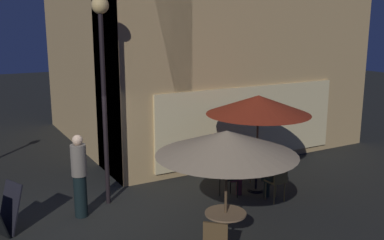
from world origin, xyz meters
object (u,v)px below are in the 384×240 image
at_px(patron_seated_1, 274,171).
at_px(patron_standing_2, 79,176).
at_px(cafe_table_1, 256,170).
at_px(cafe_table_0, 225,224).
at_px(cafe_chair_1, 240,160).
at_px(street_lamp_near_corner, 102,55).
at_px(menu_sandwich_board, 1,210).
at_px(patio_umbrella_1, 258,105).
at_px(patron_seated_0, 231,169).
at_px(cafe_chair_2, 226,175).
at_px(cafe_chair_3, 278,179).
at_px(patio_umbrella_0, 227,143).

relative_size(patron_seated_1, patron_standing_2, 0.68).
distance_m(cafe_table_1, patron_standing_2, 4.23).
relative_size(cafe_table_0, cafe_chair_1, 0.84).
relative_size(street_lamp_near_corner, menu_sandwich_board, 4.66).
bearing_deg(patio_umbrella_1, cafe_table_0, -137.25).
bearing_deg(patron_seated_0, patron_seated_1, -40.98).
relative_size(cafe_chair_2, patron_seated_1, 0.76).
distance_m(patio_umbrella_1, cafe_chair_3, 1.78).
distance_m(street_lamp_near_corner, patron_standing_2, 2.60).
relative_size(cafe_table_1, patio_umbrella_1, 0.29).
relative_size(patio_umbrella_0, cafe_chair_3, 2.63).
distance_m(menu_sandwich_board, patron_seated_1, 5.87).
bearing_deg(cafe_chair_2, cafe_table_1, 0.00).
bearing_deg(menu_sandwich_board, cafe_table_0, -62.87).
xyz_separation_m(cafe_table_1, cafe_chair_2, (-0.88, 0.01, 0.04)).
height_order(cafe_chair_1, cafe_chair_3, cafe_chair_1).
xyz_separation_m(cafe_table_1, patron_seated_0, (-0.75, 0.01, 0.16)).
xyz_separation_m(menu_sandwich_board, patio_umbrella_1, (5.73, -0.55, 1.65)).
xyz_separation_m(street_lamp_near_corner, patio_umbrella_0, (1.09, -3.21, -1.32)).
relative_size(cafe_table_0, patron_seated_0, 0.64).
relative_size(cafe_chair_1, patron_standing_2, 0.52).
distance_m(cafe_table_0, cafe_chair_1, 3.81).
bearing_deg(cafe_table_1, patio_umbrella_0, -137.25).
height_order(cafe_chair_3, patron_standing_2, patron_standing_2).
distance_m(street_lamp_near_corner, cafe_chair_3, 4.81).
xyz_separation_m(cafe_chair_3, patron_seated_0, (-0.76, 0.81, 0.13)).
bearing_deg(patron_standing_2, cafe_chair_2, -73.75).
xyz_separation_m(menu_sandwich_board, patron_standing_2, (1.57, 0.10, 0.41)).
bearing_deg(patron_seated_0, cafe_table_0, -125.63).
height_order(cafe_table_0, patron_seated_0, patron_seated_0).
relative_size(patio_umbrella_1, cafe_chair_2, 2.66).
xyz_separation_m(patron_seated_0, patron_seated_1, (0.76, -0.67, 0.00)).
distance_m(street_lamp_near_corner, cafe_table_1, 4.57).
bearing_deg(patron_standing_2, cafe_chair_1, -60.78).
distance_m(cafe_table_1, patio_umbrella_0, 3.53).
xyz_separation_m(menu_sandwich_board, cafe_chair_1, (5.80, 0.24, 0.05)).
bearing_deg(patron_seated_0, cafe_chair_3, -46.27).
xyz_separation_m(menu_sandwich_board, patron_seated_1, (5.74, -1.21, 0.19)).
bearing_deg(cafe_chair_1, cafe_chair_3, 2.81).
distance_m(street_lamp_near_corner, patron_seated_0, 3.93).
xyz_separation_m(cafe_table_0, patron_standing_2, (-1.82, 2.81, 0.35)).
distance_m(cafe_chair_2, patron_seated_0, 0.18).
relative_size(cafe_table_0, cafe_chair_2, 0.84).
bearing_deg(cafe_chair_1, patron_seated_1, 2.55).
relative_size(menu_sandwich_board, cafe_chair_3, 1.06).
distance_m(patron_seated_1, patron_standing_2, 4.37).
bearing_deg(menu_sandwich_board, cafe_chair_3, -37.49).
bearing_deg(patio_umbrella_0, menu_sandwich_board, 141.39).
distance_m(menu_sandwich_board, patio_umbrella_0, 4.61).
relative_size(patio_umbrella_1, patron_seated_1, 2.03).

